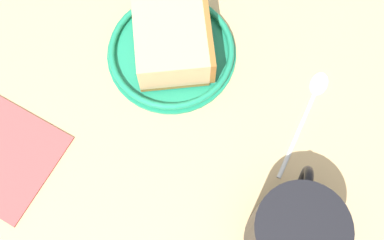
{
  "coord_description": "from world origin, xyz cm",
  "views": [
    {
      "loc": [
        16.0,
        8.5,
        53.42
      ],
      "look_at": [
        -0.52,
        3.31,
        3.0
      ],
      "focal_mm": 48.33,
      "sensor_mm": 36.0,
      "label": 1
    }
  ],
  "objects_px": {
    "tea_mug": "(294,234)",
    "teaspoon": "(312,100)",
    "small_plate": "(171,52)",
    "cake_slice": "(173,41)"
  },
  "relations": [
    {
      "from": "small_plate",
      "to": "tea_mug",
      "type": "height_order",
      "value": "tea_mug"
    },
    {
      "from": "tea_mug",
      "to": "teaspoon",
      "type": "distance_m",
      "value": 0.16
    },
    {
      "from": "cake_slice",
      "to": "small_plate",
      "type": "bearing_deg",
      "value": -66.57
    },
    {
      "from": "small_plate",
      "to": "cake_slice",
      "type": "xyz_separation_m",
      "value": [
        -0.0,
        0.0,
        0.02
      ]
    },
    {
      "from": "tea_mug",
      "to": "teaspoon",
      "type": "bearing_deg",
      "value": -176.63
    },
    {
      "from": "small_plate",
      "to": "teaspoon",
      "type": "xyz_separation_m",
      "value": [
        0.01,
        0.17,
        -0.0
      ]
    },
    {
      "from": "cake_slice",
      "to": "tea_mug",
      "type": "height_order",
      "value": "tea_mug"
    },
    {
      "from": "cake_slice",
      "to": "teaspoon",
      "type": "relative_size",
      "value": 0.86
    },
    {
      "from": "small_plate",
      "to": "cake_slice",
      "type": "height_order",
      "value": "cake_slice"
    },
    {
      "from": "teaspoon",
      "to": "tea_mug",
      "type": "bearing_deg",
      "value": 3.37
    }
  ]
}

